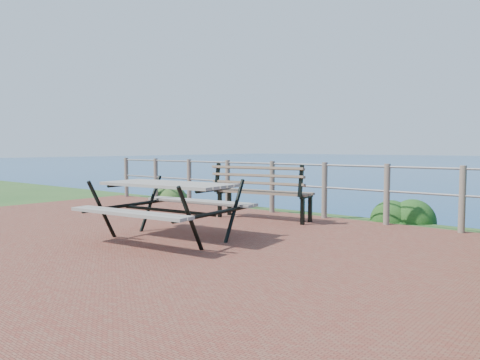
% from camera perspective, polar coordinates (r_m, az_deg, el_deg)
% --- Properties ---
extents(ground, '(10.00, 7.00, 0.12)m').
position_cam_1_polar(ground, '(6.77, -12.91, -7.04)').
color(ground, brown).
rests_on(ground, ground).
extents(safety_railing, '(9.40, 0.10, 1.00)m').
position_cam_1_polar(safety_railing, '(9.12, 3.95, -0.49)').
color(safety_railing, '#6B5B4C').
rests_on(safety_railing, ground).
extents(picnic_table, '(1.93, 1.61, 0.78)m').
position_cam_1_polar(picnic_table, '(6.47, -8.77, -3.01)').
color(picnic_table, gray).
rests_on(picnic_table, ground).
extents(park_bench, '(1.80, 0.70, 0.99)m').
position_cam_1_polar(park_bench, '(8.19, 2.89, -0.46)').
color(park_bench, brown).
rests_on(park_bench, ground).
extents(shrub_lip_west, '(0.77, 0.77, 0.51)m').
position_cam_1_polar(shrub_lip_west, '(11.71, -7.96, -2.34)').
color(shrub_lip_west, '#274E1D').
rests_on(shrub_lip_west, ground).
extents(shrub_lip_east, '(0.80, 0.80, 0.55)m').
position_cam_1_polar(shrub_lip_east, '(8.67, 18.96, -4.75)').
color(shrub_lip_east, '#183B12').
rests_on(shrub_lip_east, ground).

